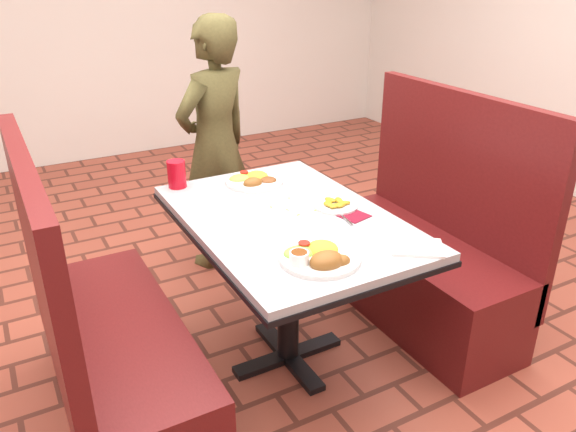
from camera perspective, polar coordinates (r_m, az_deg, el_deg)
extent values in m
plane|color=#A14834|center=(2.77, 0.00, -14.23)|extent=(7.00, 7.00, 0.00)
cube|color=white|center=(5.50, -19.05, 19.84)|extent=(6.00, 0.04, 2.80)
cube|color=#A9ABAD|center=(2.38, 0.00, -0.38)|extent=(0.80, 1.20, 0.03)
cube|color=black|center=(2.40, 0.00, -0.98)|extent=(0.81, 1.21, 0.02)
cylinder|color=black|center=(2.56, 0.00, -8.00)|extent=(0.10, 0.10, 0.69)
cube|color=black|center=(2.76, 0.00, -13.99)|extent=(0.55, 0.08, 0.03)
cube|color=black|center=(2.76, 0.00, -13.99)|extent=(0.08, 0.55, 0.03)
cube|color=#5F1615|center=(2.44, -16.16, -14.91)|extent=(0.45, 1.20, 0.45)
cube|color=#5F1615|center=(2.16, -23.31, -6.39)|extent=(0.06, 1.20, 0.95)
cube|color=#5F1615|center=(3.01, 12.66, -6.22)|extent=(0.45, 1.20, 0.45)
cube|color=#5F1615|center=(2.95, 16.75, 2.90)|extent=(0.06, 1.20, 0.95)
imported|color=brown|center=(3.34, -7.40, 7.03)|extent=(0.64, 0.54, 1.48)
cylinder|color=white|center=(2.03, 3.26, -4.27)|extent=(0.30, 0.30, 0.02)
ellipsoid|color=gold|center=(2.06, 3.50, -2.73)|extent=(0.12, 0.12, 0.05)
ellipsoid|color=#8ABF4C|center=(2.04, 1.15, -3.29)|extent=(0.12, 0.10, 0.04)
cylinder|color=red|center=(2.07, 1.64, -2.77)|extent=(0.04, 0.04, 0.01)
ellipsoid|color=#935A25|center=(1.96, 3.95, -3.91)|extent=(0.13, 0.10, 0.07)
ellipsoid|color=#935A25|center=(1.98, 5.41, -4.13)|extent=(0.07, 0.05, 0.05)
cylinder|color=white|center=(1.97, 1.14, -4.26)|extent=(0.07, 0.07, 0.04)
cylinder|color=brown|center=(1.96, 1.15, -3.72)|extent=(0.06, 0.06, 0.01)
cylinder|color=white|center=(2.73, -3.43, 3.52)|extent=(0.28, 0.28, 0.02)
ellipsoid|color=gold|center=(2.76, -3.20, 4.52)|extent=(0.11, 0.11, 0.05)
ellipsoid|color=#8ABF4C|center=(2.75, -4.88, 4.18)|extent=(0.11, 0.09, 0.04)
cylinder|color=red|center=(2.78, -4.48, 4.47)|extent=(0.04, 0.04, 0.01)
ellipsoid|color=brown|center=(2.72, -2.04, 3.94)|extent=(0.08, 0.08, 0.03)
ellipsoid|color=#935A25|center=(2.67, -3.62, 3.80)|extent=(0.09, 0.07, 0.05)
cylinder|color=white|center=(2.47, 4.88, 1.04)|extent=(0.19, 0.19, 0.01)
cube|color=maroon|center=(2.39, 6.69, 0.03)|extent=(0.14, 0.14, 0.00)
cube|color=#B9B8BD|center=(2.35, 5.90, -0.33)|extent=(0.03, 0.13, 0.00)
cylinder|color=red|center=(2.71, -11.24, 4.20)|extent=(0.09, 0.09, 0.13)
cube|color=white|center=(2.16, 12.94, -3.12)|extent=(0.24, 0.23, 0.01)
cube|color=silver|center=(2.05, 2.20, -3.87)|extent=(0.06, 0.18, 0.00)
cube|color=silver|center=(2.05, 3.19, -3.93)|extent=(0.01, 0.14, 0.00)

